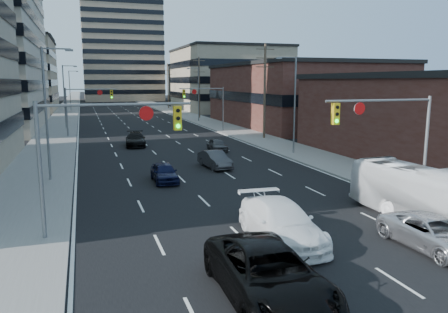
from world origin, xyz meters
TOP-DOWN VIEW (x-y plane):
  - ground at (0.00, 0.00)m, footprint 400.00×400.00m
  - road_surface at (0.00, 130.00)m, footprint 18.00×300.00m
  - sidewalk_left at (-11.50, 130.00)m, footprint 5.00×300.00m
  - sidewalk_right at (11.50, 130.00)m, footprint 5.00×300.00m
  - office_left_far at (-24.00, 100.00)m, footprint 20.00×30.00m
  - storefront_right_mid at (24.00, 50.00)m, footprint 20.00×30.00m
  - office_right_far at (25.00, 88.00)m, footprint 22.00×28.00m
  - apartment_tower at (6.00, 150.00)m, footprint 26.00×26.00m
  - bg_block_left at (-28.00, 140.00)m, footprint 24.00×24.00m
  - bg_block_right at (32.00, 130.00)m, footprint 22.00×22.00m
  - signal_near_left at (-7.45, 8.00)m, footprint 6.59×0.33m
  - signal_near_right at (7.45, 8.00)m, footprint 6.59×0.33m
  - signal_far_left at (-7.68, 45.00)m, footprint 6.09×0.33m
  - signal_far_right at (7.68, 45.00)m, footprint 6.09×0.33m
  - utility_pole_block at (12.20, 36.00)m, footprint 2.20×0.28m
  - utility_pole_midblock at (12.20, 66.00)m, footprint 2.20×0.28m
  - utility_pole_distant at (12.20, 96.00)m, footprint 2.20×0.28m
  - streetlight_left_near at (-10.34, 20.00)m, footprint 2.03×0.22m
  - streetlight_left_mid at (-10.34, 55.00)m, footprint 2.03×0.22m
  - streetlight_left_far at (-10.34, 90.00)m, footprint 2.03×0.22m
  - streetlight_right_near at (10.34, 25.00)m, footprint 2.03×0.22m
  - streetlight_right_far at (10.34, 60.00)m, footprint 2.03×0.22m
  - black_pickup at (-2.91, 0.33)m, footprint 2.94×6.22m
  - white_van at (-0.36, 4.81)m, footprint 2.60×5.97m
  - silver_suv at (5.20, 2.06)m, footprint 2.43×4.96m
  - transit_bus at (7.33, 4.24)m, footprint 2.85×10.01m
  - sedan_blue at (-3.08, 17.49)m, footprint 1.59×3.88m
  - sedan_grey_center at (1.60, 21.10)m, footprint 1.88×4.26m
  - sedan_black_far at (-3.00, 34.84)m, footprint 2.47×5.13m
  - sedan_grey_right at (4.26, 29.07)m, footprint 1.57×3.70m

SIDE VIEW (x-z plane):
  - ground at x=0.00m, z-range 0.00..0.00m
  - road_surface at x=0.00m, z-range 0.00..0.02m
  - sidewalk_left at x=-11.50m, z-range 0.00..0.15m
  - sidewalk_right at x=11.50m, z-range 0.00..0.15m
  - sedan_grey_right at x=4.26m, z-range 0.00..1.25m
  - sedan_blue at x=-3.08m, z-range 0.00..1.32m
  - silver_suv at x=5.20m, z-range 0.00..1.35m
  - sedan_grey_center at x=1.60m, z-range 0.00..1.36m
  - sedan_black_far at x=-3.00m, z-range 0.00..1.44m
  - white_van at x=-0.36m, z-range 0.00..1.71m
  - black_pickup at x=-2.91m, z-range 0.00..1.72m
  - transit_bus at x=7.33m, z-range 0.00..2.76m
  - signal_far_left at x=-7.68m, z-range 1.30..7.30m
  - signal_far_right at x=7.68m, z-range 1.30..7.30m
  - signal_near_left at x=-7.45m, z-range 1.33..7.33m
  - signal_near_right at x=7.45m, z-range 1.33..7.33m
  - storefront_right_mid at x=24.00m, z-range 0.00..9.00m
  - streetlight_left_near at x=-10.34m, z-range 0.55..9.55m
  - streetlight_left_mid at x=-10.34m, z-range 0.55..9.55m
  - streetlight_left_far at x=-10.34m, z-range 0.55..9.55m
  - streetlight_right_near at x=10.34m, z-range 0.55..9.55m
  - streetlight_right_far at x=10.34m, z-range 0.55..9.55m
  - utility_pole_block at x=12.20m, z-range 0.28..11.28m
  - utility_pole_midblock at x=12.20m, z-range 0.28..11.28m
  - utility_pole_distant at x=12.20m, z-range 0.28..11.28m
  - bg_block_right at x=32.00m, z-range 0.00..12.00m
  - office_right_far at x=25.00m, z-range 0.00..14.00m
  - office_left_far at x=-24.00m, z-range 0.00..16.00m
  - bg_block_left at x=-28.00m, z-range 0.00..20.00m
  - apartment_tower at x=6.00m, z-range 0.00..58.00m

